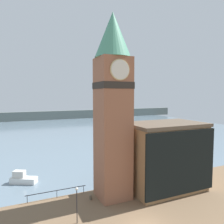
{
  "coord_description": "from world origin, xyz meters",
  "views": [
    {
      "loc": [
        -13.01,
        -19.67,
        14.6
      ],
      "look_at": [
        -1.53,
        5.92,
        12.36
      ],
      "focal_mm": 35.0,
      "sensor_mm": 36.0,
      "label": 1
    }
  ],
  "objects_px": {
    "clock_tower": "(113,101)",
    "lamp_post": "(77,198)",
    "pier_building": "(165,156)",
    "mooring_bollard_near": "(91,197)",
    "boat_near": "(23,179)"
  },
  "relations": [
    {
      "from": "clock_tower",
      "to": "pier_building",
      "type": "relative_size",
      "value": 2.18
    },
    {
      "from": "clock_tower",
      "to": "boat_near",
      "type": "distance_m",
      "value": 20.29
    },
    {
      "from": "boat_near",
      "to": "mooring_bollard_near",
      "type": "distance_m",
      "value": 13.16
    },
    {
      "from": "pier_building",
      "to": "lamp_post",
      "type": "height_order",
      "value": "pier_building"
    },
    {
      "from": "clock_tower",
      "to": "pier_building",
      "type": "height_order",
      "value": "clock_tower"
    },
    {
      "from": "clock_tower",
      "to": "pier_building",
      "type": "bearing_deg",
      "value": -5.67
    },
    {
      "from": "boat_near",
      "to": "mooring_bollard_near",
      "type": "relative_size",
      "value": 6.5
    },
    {
      "from": "clock_tower",
      "to": "mooring_bollard_near",
      "type": "relative_size",
      "value": 37.5
    },
    {
      "from": "mooring_bollard_near",
      "to": "lamp_post",
      "type": "distance_m",
      "value": 6.21
    },
    {
      "from": "clock_tower",
      "to": "lamp_post",
      "type": "distance_m",
      "value": 13.23
    },
    {
      "from": "clock_tower",
      "to": "mooring_bollard_near",
      "type": "distance_m",
      "value": 13.69
    },
    {
      "from": "clock_tower",
      "to": "lamp_post",
      "type": "height_order",
      "value": "clock_tower"
    },
    {
      "from": "lamp_post",
      "to": "pier_building",
      "type": "bearing_deg",
      "value": 13.02
    },
    {
      "from": "lamp_post",
      "to": "boat_near",
      "type": "bearing_deg",
      "value": 109.5
    },
    {
      "from": "lamp_post",
      "to": "clock_tower",
      "type": "bearing_deg",
      "value": 33.85
    }
  ]
}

